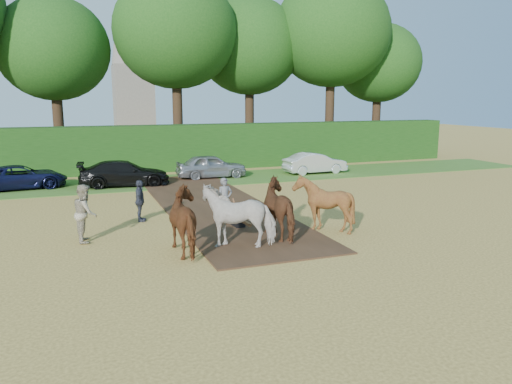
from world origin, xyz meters
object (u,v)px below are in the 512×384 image
Objects in this scene: parked_cars at (100,173)px; church at (130,28)px; spectator_near at (85,213)px; plough_team at (261,211)px; spectator_far at (140,201)px.

church is (6.93, 40.90, 13.05)m from parked_cars.
plough_team reaches higher than spectator_near.
church is at bearing 87.35° from plough_team.
spectator_near is 2.99m from spectator_far.
plough_team is 13.83m from parked_cars.
spectator_far is 0.25× the size of plough_team.
plough_team is at bearing -126.75° from spectator_far.
spectator_far is at bearing -96.81° from church.
church is (8.03, 52.07, 12.76)m from spectator_near.
parked_cars is (1.10, 11.17, -0.29)m from spectator_near.
plough_team is at bearing -92.65° from church.
parked_cars is 43.49m from church.
spectator_far reaches higher than parked_cars.
spectator_far is 9.08m from parked_cars.
parked_cars is at bearing -99.62° from church.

